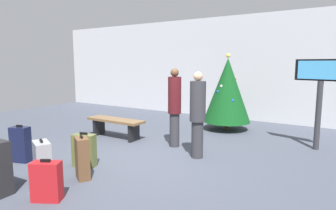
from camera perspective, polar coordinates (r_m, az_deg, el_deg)
The scene contains 12 objects.
ground_plane at distance 5.86m, azimuth -4.04°, elevation -10.22°, with size 16.00×16.00×0.00m, color #424754.
back_wall at distance 10.01m, azimuth 13.33°, elevation 7.09°, with size 16.00×0.20×3.40m, color silver.
holiday_tree at distance 8.22m, azimuth 11.57°, elevation 2.89°, with size 1.30×1.30×2.12m.
flight_info_kiosk at distance 6.91m, azimuth 27.76°, elevation 3.43°, with size 1.05×0.31×1.94m.
waiting_bench at distance 7.36m, azimuth -10.29°, elevation -3.61°, with size 1.56×0.44×0.48m.
traveller_0 at distance 6.40m, azimuth 1.30°, elevation -0.07°, with size 0.35×0.35×1.75m.
traveller_1 at distance 5.66m, azimuth 5.85°, elevation -1.54°, with size 0.43×0.43×1.69m.
suitcase_0 at distance 4.36m, azimuth -22.74°, elevation -13.66°, with size 0.43×0.36×0.58m.
suitcase_1 at distance 5.22m, azimuth -23.47°, elevation -9.81°, with size 0.48×0.38×0.63m.
suitcase_2 at distance 6.17m, azimuth -26.97°, elevation -6.91°, with size 0.39×0.30×0.71m.
suitcase_3 at distance 5.49m, azimuth -16.13°, elevation -8.57°, with size 0.44×0.32×0.63m.
suitcase_5 at distance 4.93m, azimuth -16.49°, elevation -10.00°, with size 0.37×0.32×0.71m.
Camera 1 is at (3.35, -4.45, 1.84)m, focal length 31.02 mm.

